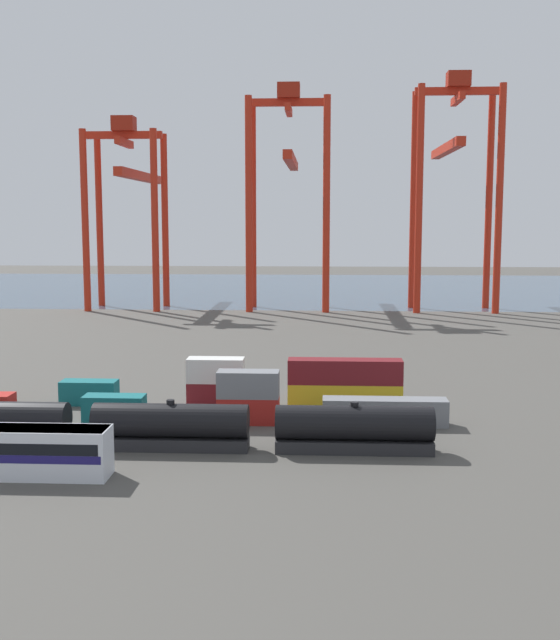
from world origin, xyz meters
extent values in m
plane|color=#4C4944|center=(0.00, 40.00, 0.00)|extent=(420.00, 420.00, 0.00)
cube|color=#384C60|center=(0.00, 145.94, 0.00)|extent=(400.00, 110.00, 0.01)
cube|color=#232326|center=(3.49, -12.96, 0.55)|extent=(13.54, 2.50, 1.10)
cylinder|color=black|center=(3.49, -12.96, 2.56)|extent=(13.54, 2.93, 2.93)
cylinder|color=black|center=(3.49, -12.96, 4.21)|extent=(0.70, 0.70, 0.36)
cube|color=#232326|center=(19.40, -12.96, 0.55)|extent=(13.54, 2.50, 1.10)
cylinder|color=black|center=(19.40, -12.96, 2.56)|extent=(13.54, 2.93, 2.93)
cylinder|color=black|center=(19.40, -12.96, 4.21)|extent=(0.70, 0.70, 0.36)
cube|color=#146066|center=(-3.94, -3.86, 1.30)|extent=(6.04, 2.44, 2.60)
cube|color=#AD211C|center=(9.40, -3.86, 1.30)|extent=(6.04, 2.44, 2.60)
cube|color=slate|center=(9.40, -3.86, 3.90)|extent=(6.04, 2.44, 2.60)
cube|color=slate|center=(22.75, -3.86, 1.30)|extent=(12.10, 2.44, 2.60)
cube|color=#146066|center=(-8.53, 3.01, 1.30)|extent=(6.04, 2.44, 2.60)
cube|color=maroon|center=(5.27, 3.01, 1.30)|extent=(6.04, 2.44, 2.60)
cube|color=silver|center=(5.27, 3.01, 3.90)|extent=(6.04, 2.44, 2.60)
cube|color=gold|center=(19.06, 3.01, 1.30)|extent=(12.10, 2.44, 2.60)
cube|color=maroon|center=(19.06, 3.01, 3.90)|extent=(12.10, 2.44, 2.60)
cylinder|color=red|center=(-34.22, 87.67, 19.42)|extent=(1.50, 1.50, 38.84)
cylinder|color=red|center=(-19.10, 87.67, 19.42)|extent=(1.50, 1.50, 38.84)
cylinder|color=red|center=(-34.22, 98.55, 19.42)|extent=(1.50, 1.50, 38.84)
cylinder|color=red|center=(-19.10, 98.55, 19.42)|extent=(1.50, 1.50, 38.84)
cube|color=red|center=(-26.66, 93.11, 38.04)|extent=(16.72, 1.20, 1.60)
cube|color=red|center=(-26.66, 93.11, 36.44)|extent=(1.20, 12.48, 1.60)
cube|color=red|center=(-26.66, 107.51, 29.97)|extent=(2.00, 41.15, 2.00)
cube|color=maroon|center=(-26.66, 93.11, 40.44)|extent=(4.80, 4.00, 3.20)
cylinder|color=red|center=(1.01, 88.15, 22.75)|extent=(1.50, 1.50, 45.51)
cylinder|color=red|center=(17.48, 88.15, 22.75)|extent=(1.50, 1.50, 45.51)
cylinder|color=red|center=(1.01, 98.06, 22.75)|extent=(1.50, 1.50, 45.51)
cylinder|color=red|center=(17.48, 98.06, 22.75)|extent=(1.50, 1.50, 45.51)
cube|color=red|center=(9.25, 93.11, 44.71)|extent=(18.07, 1.20, 1.60)
cube|color=red|center=(9.25, 93.11, 43.11)|extent=(1.20, 11.51, 1.60)
cube|color=red|center=(9.25, 107.52, 33.32)|extent=(2.00, 41.19, 2.00)
cube|color=maroon|center=(9.25, 93.11, 47.11)|extent=(4.80, 4.00, 3.20)
cylinder|color=red|center=(36.86, 88.04, 23.77)|extent=(1.50, 1.50, 47.54)
cylinder|color=red|center=(53.45, 88.04, 23.77)|extent=(1.50, 1.50, 47.54)
cylinder|color=red|center=(36.86, 98.17, 23.77)|extent=(1.50, 1.50, 47.54)
cylinder|color=red|center=(53.45, 98.17, 23.77)|extent=(1.50, 1.50, 47.54)
cube|color=red|center=(45.16, 93.11, 46.74)|extent=(18.19, 1.20, 1.60)
cube|color=red|center=(45.16, 93.11, 45.14)|extent=(1.20, 11.73, 1.60)
cube|color=red|center=(45.16, 106.20, 35.90)|extent=(2.00, 37.41, 2.00)
cube|color=maroon|center=(45.16, 93.11, 49.14)|extent=(4.80, 4.00, 3.20)
camera|label=1|loc=(16.47, -78.44, 19.97)|focal=43.80mm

